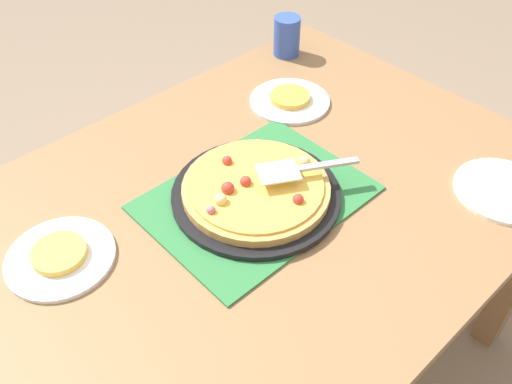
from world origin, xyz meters
name	(u,v)px	position (x,y,z in m)	size (l,w,h in m)	color
ground_plane	(256,366)	(0.00, 0.00, 0.00)	(8.00, 8.00, 0.00)	#84705B
dining_table	(256,231)	(0.00, 0.00, 0.64)	(1.40, 1.00, 0.75)	olive
placemat	(256,197)	(0.00, 0.00, 0.75)	(0.48, 0.36, 0.01)	#2D753D
pizza_pan	(256,194)	(0.00, 0.00, 0.76)	(0.38, 0.38, 0.01)	black
pizza	(256,188)	(0.00, 0.00, 0.78)	(0.33, 0.33, 0.05)	tan
plate_near_left	(61,258)	(-0.41, 0.14, 0.76)	(0.22, 0.22, 0.01)	white
plate_far_right	(290,101)	(0.33, 0.22, 0.76)	(0.22, 0.22, 0.01)	white
plate_side	(503,190)	(0.43, -0.37, 0.76)	(0.22, 0.22, 0.01)	white
served_slice_left	(59,253)	(-0.41, 0.14, 0.77)	(0.11, 0.11, 0.02)	#EAB747
served_slice_right	(290,97)	(0.33, 0.22, 0.77)	(0.11, 0.11, 0.02)	gold
cup_near	(287,36)	(0.51, 0.41, 0.81)	(0.08, 0.08, 0.12)	#3351AD
pizza_server	(299,169)	(0.08, -0.05, 0.82)	(0.22, 0.15, 0.01)	silver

